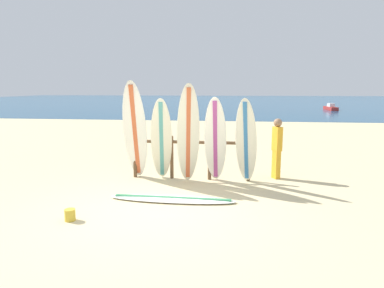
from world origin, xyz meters
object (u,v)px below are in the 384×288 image
(surfboard_leaning_center_right, at_px, (246,142))
(sand_bucket, at_px, (70,215))
(surfboard_rack, at_px, (191,152))
(surfboard_leaning_far_left, at_px, (135,131))
(surfboard_leaning_center, at_px, (215,141))
(surfboard_lying_on_sand, at_px, (172,199))
(surfboard_leaning_left, at_px, (161,140))
(small_boat_offshore, at_px, (331,108))
(surfboard_leaning_center_left, at_px, (188,134))
(beachgoer_standing, at_px, (277,146))

(surfboard_leaning_center_right, height_order, sand_bucket, surfboard_leaning_center_right)
(surfboard_rack, xyz_separation_m, surfboard_leaning_far_left, (-1.36, -0.28, 0.56))
(surfboard_leaning_center, bearing_deg, surfboard_lying_on_sand, -121.15)
(surfboard_rack, bearing_deg, surfboard_leaning_left, -149.79)
(surfboard_leaning_center_right, xyz_separation_m, small_boat_offshore, (9.81, 29.55, -0.80))
(surfboard_leaning_far_left, bearing_deg, surfboard_lying_on_sand, -50.69)
(surfboard_leaning_center_left, xyz_separation_m, beachgoer_standing, (2.19, 0.77, -0.36))
(surfboard_rack, relative_size, beachgoer_standing, 1.95)
(surfboard_leaning_center_left, xyz_separation_m, surfboard_lying_on_sand, (-0.16, -1.31, -1.19))
(surfboard_leaning_center_left, relative_size, surfboard_lying_on_sand, 0.92)
(surfboard_lying_on_sand, relative_size, small_boat_offshore, 0.92)
(surfboard_rack, bearing_deg, beachgoer_standing, 8.52)
(surfboard_rack, xyz_separation_m, small_boat_offshore, (11.19, 29.19, -0.44))
(surfboard_leaning_left, bearing_deg, sand_bucket, -112.29)
(surfboard_leaning_far_left, relative_size, surfboard_leaning_center, 1.17)
(surfboard_leaning_center_left, bearing_deg, surfboard_rack, 90.14)
(sand_bucket, bearing_deg, surfboard_leaning_left, 67.71)
(sand_bucket, bearing_deg, beachgoer_standing, 40.49)
(surfboard_leaning_far_left, height_order, surfboard_leaning_center_left, surfboard_leaning_far_left)
(surfboard_leaning_center, xyz_separation_m, surfboard_leaning_center_right, (0.73, 0.05, -0.01))
(surfboard_lying_on_sand, bearing_deg, sand_bucket, -141.05)
(surfboard_leaning_far_left, height_order, surfboard_leaning_center, surfboard_leaning_far_left)
(surfboard_rack, height_order, surfboard_leaning_center, surfboard_leaning_center)
(surfboard_leaning_center_left, xyz_separation_m, sand_bucket, (-1.76, -2.60, -1.12))
(surfboard_leaning_center_right, distance_m, beachgoer_standing, 1.08)
(surfboard_leaning_center_left, height_order, small_boat_offshore, surfboard_leaning_center_left)
(surfboard_leaning_center_right, bearing_deg, surfboard_lying_on_sand, -137.92)
(surfboard_rack, distance_m, sand_bucket, 3.56)
(surfboard_rack, bearing_deg, surfboard_leaning_center_right, -14.65)
(surfboard_leaning_center_right, distance_m, small_boat_offshore, 31.15)
(surfboard_leaning_left, relative_size, surfboard_leaning_center_right, 1.00)
(surfboard_leaning_center, height_order, small_boat_offshore, surfboard_leaning_center)
(surfboard_leaning_left, distance_m, surfboard_leaning_center_left, 0.69)
(surfboard_leaning_far_left, bearing_deg, surfboard_leaning_center, -3.78)
(surfboard_leaning_center_right, bearing_deg, surfboard_leaning_center, -176.12)
(surfboard_leaning_center, height_order, surfboard_lying_on_sand, surfboard_leaning_center)
(surfboard_leaning_far_left, distance_m, small_boat_offshore, 32.05)
(surfboard_leaning_left, bearing_deg, surfboard_leaning_center, -0.92)
(surfboard_leaning_far_left, distance_m, surfboard_leaning_center_left, 1.37)
(surfboard_rack, xyz_separation_m, beachgoer_standing, (2.19, 0.33, 0.16))
(surfboard_leaning_center, bearing_deg, surfboard_leaning_far_left, 176.22)
(surfboard_leaning_center, distance_m, surfboard_leaning_center_right, 0.73)
(surfboard_leaning_left, bearing_deg, small_boat_offshore, 68.16)
(beachgoer_standing, xyz_separation_m, sand_bucket, (-3.94, -3.37, -0.75))
(surfboard_leaning_far_left, bearing_deg, surfboard_rack, 11.51)
(surfboard_rack, height_order, surfboard_leaning_center_left, surfboard_leaning_center_left)
(surfboard_leaning_far_left, relative_size, surfboard_leaning_center_left, 1.03)
(surfboard_rack, xyz_separation_m, surfboard_leaning_center_left, (0.00, -0.44, 0.53))
(small_boat_offshore, bearing_deg, surfboard_leaning_left, -111.84)
(surfboard_leaning_left, distance_m, small_boat_offshore, 31.88)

